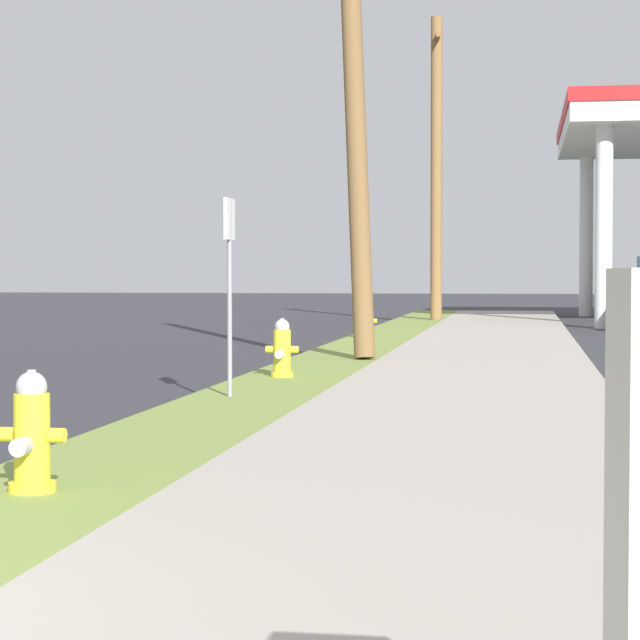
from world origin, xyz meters
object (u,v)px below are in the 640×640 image
Objects in this scene: fire_hydrant_third at (367,322)px; street_sign_post at (229,255)px; fire_hydrant_second at (282,351)px; utility_pole_background at (436,166)px; fire_hydrant_nearest at (32,439)px; utility_pole_midground at (354,76)px.

street_sign_post reaches higher than fire_hydrant_third.
utility_pole_background reaches higher than fire_hydrant_second.
fire_hydrant_nearest is 28.29m from utility_pole_background.
fire_hydrant_second is 19.86m from utility_pole_background.
utility_pole_background reaches higher than fire_hydrant_third.
street_sign_post reaches higher than fire_hydrant_nearest.
utility_pole_midground is at bearing 88.57° from fire_hydrant_nearest.
street_sign_post is at bearing -91.60° from fire_hydrant_second.
fire_hydrant_nearest is 0.35× the size of street_sign_post.
fire_hydrant_third is 0.09× the size of utility_pole_background.
fire_hydrant_nearest is at bearing -89.45° from fire_hydrant_second.
fire_hydrant_second is 0.35× the size of street_sign_post.
street_sign_post is (-0.47, -6.56, -2.87)m from utility_pole_midground.
utility_pole_midground is (0.31, 12.51, 4.06)m from fire_hydrant_nearest.
fire_hydrant_third is 10.71m from utility_pole_background.
fire_hydrant_third is (-0.16, 18.07, 0.00)m from fire_hydrant_nearest.
fire_hydrant_third is 6.90m from utility_pole_midground.
fire_hydrant_third is at bearing 90.49° from fire_hydrant_second.
utility_pole_midground reaches higher than utility_pole_background.
fire_hydrant_nearest is 1.00× the size of fire_hydrant_third.
utility_pole_midground is (0.39, 3.95, 4.06)m from fire_hydrant_second.
fire_hydrant_second is 0.09× the size of utility_pole_background.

